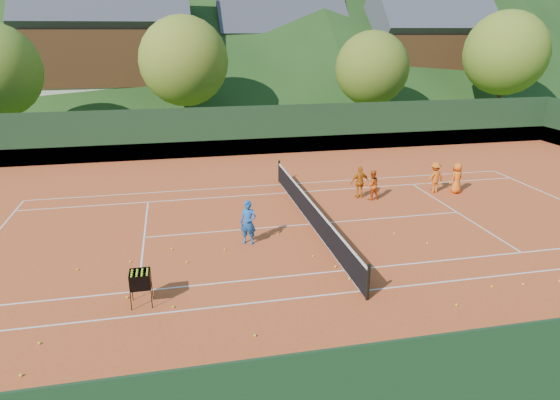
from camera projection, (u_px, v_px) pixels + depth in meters
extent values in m
plane|color=#2C4B17|center=(311.00, 225.00, 19.74)|extent=(400.00, 400.00, 0.00)
cube|color=#C1491F|center=(311.00, 224.00, 19.74)|extent=(40.00, 24.00, 0.02)
imported|color=#1A57A9|center=(248.00, 223.00, 17.68)|extent=(0.70, 0.60, 1.61)
imported|color=#CA5011|center=(372.00, 185.00, 22.41)|extent=(0.75, 0.63, 1.36)
imported|color=orange|center=(360.00, 182.00, 22.62)|extent=(0.89, 0.43, 1.48)
imported|color=orange|center=(457.00, 178.00, 23.29)|extent=(0.83, 0.69, 1.46)
imported|color=orange|center=(435.00, 177.00, 23.37)|extent=(1.04, 0.73, 1.48)
sphere|color=yellow|center=(335.00, 267.00, 16.10)|extent=(0.07, 0.07, 0.07)
sphere|color=yellow|center=(172.00, 249.00, 17.42)|extent=(0.07, 0.07, 0.07)
sphere|color=yellow|center=(173.00, 307.00, 13.77)|extent=(0.07, 0.07, 0.07)
sphere|color=yellow|center=(21.00, 375.00, 11.03)|extent=(0.07, 0.07, 0.07)
sphere|color=yellow|center=(78.00, 269.00, 15.91)|extent=(0.07, 0.07, 0.07)
sphere|color=yellow|center=(187.00, 262.00, 16.41)|extent=(0.07, 0.07, 0.07)
sphere|color=yellow|center=(130.00, 262.00, 16.46)|extent=(0.07, 0.07, 0.07)
sphere|color=yellow|center=(278.00, 234.00, 18.67)|extent=(0.07, 0.07, 0.07)
sphere|color=yellow|center=(39.00, 343.00, 12.16)|extent=(0.07, 0.07, 0.07)
sphere|color=yellow|center=(428.00, 243.00, 17.88)|extent=(0.07, 0.07, 0.07)
sphere|color=yellow|center=(313.00, 256.00, 16.86)|extent=(0.07, 0.07, 0.07)
sphere|color=yellow|center=(225.00, 250.00, 17.35)|extent=(0.07, 0.07, 0.07)
sphere|color=yellow|center=(481.00, 227.00, 19.32)|extent=(0.07, 0.07, 0.07)
sphere|color=yellow|center=(394.00, 233.00, 18.74)|extent=(0.07, 0.07, 0.07)
sphere|color=yellow|center=(349.00, 251.00, 17.21)|extent=(0.07, 0.07, 0.07)
sphere|color=yellow|center=(127.00, 297.00, 14.26)|extent=(0.07, 0.07, 0.07)
sphere|color=yellow|center=(149.00, 278.00, 15.39)|extent=(0.07, 0.07, 0.07)
sphere|color=yellow|center=(349.00, 279.00, 15.31)|extent=(0.07, 0.07, 0.07)
sphere|color=yellow|center=(467.00, 336.00, 12.46)|extent=(0.07, 0.07, 0.07)
sphere|color=yellow|center=(560.00, 281.00, 15.18)|extent=(0.07, 0.07, 0.07)
sphere|color=yellow|center=(255.00, 336.00, 12.47)|extent=(0.07, 0.07, 0.07)
sphere|color=yellow|center=(492.00, 286.00, 14.86)|extent=(0.07, 0.07, 0.07)
sphere|color=yellow|center=(523.00, 284.00, 14.99)|extent=(0.07, 0.07, 0.07)
sphere|color=yellow|center=(530.00, 327.00, 12.84)|extent=(0.07, 0.07, 0.07)
sphere|color=yellow|center=(457.00, 305.00, 13.86)|extent=(0.07, 0.07, 0.07)
cube|color=white|center=(361.00, 291.00, 14.66)|extent=(23.77, 0.06, 0.00)
cube|color=silver|center=(281.00, 184.00, 24.81)|extent=(23.77, 0.06, 0.00)
cube|color=white|center=(345.00, 270.00, 15.93)|extent=(23.77, 0.06, 0.00)
cube|color=white|center=(287.00, 193.00, 23.54)|extent=(23.77, 0.06, 0.00)
cube|color=white|center=(144.00, 237.00, 18.46)|extent=(0.06, 8.23, 0.00)
cube|color=silver|center=(457.00, 212.00, 21.01)|extent=(0.06, 8.23, 0.00)
cube|color=white|center=(311.00, 224.00, 19.73)|extent=(12.80, 0.06, 0.00)
cube|color=silver|center=(311.00, 224.00, 19.73)|extent=(0.06, 10.97, 0.00)
cube|color=black|center=(311.00, 213.00, 19.59)|extent=(0.03, 11.97, 0.90)
cube|color=white|center=(311.00, 202.00, 19.44)|extent=(0.05, 11.97, 0.06)
cylinder|color=black|center=(368.00, 282.00, 14.02)|extent=(0.10, 0.10, 1.10)
cylinder|color=black|center=(279.00, 171.00, 25.09)|extent=(0.10, 0.10, 1.10)
cube|color=black|center=(259.00, 130.00, 30.35)|extent=(40.00, 0.05, 3.00)
cube|color=#185625|center=(259.00, 146.00, 30.68)|extent=(40.40, 0.05, 1.00)
cylinder|color=black|center=(131.00, 301.00, 13.57)|extent=(0.02, 0.02, 0.55)
cylinder|color=black|center=(152.00, 299.00, 13.68)|extent=(0.02, 0.02, 0.55)
cylinder|color=black|center=(132.00, 292.00, 14.08)|extent=(0.02, 0.02, 0.55)
cylinder|color=black|center=(152.00, 290.00, 14.19)|extent=(0.02, 0.02, 0.55)
cube|color=black|center=(141.00, 287.00, 13.79)|extent=(0.55, 0.55, 0.02)
cube|color=black|center=(140.00, 284.00, 13.46)|extent=(0.55, 0.02, 0.45)
cube|color=black|center=(141.00, 275.00, 13.97)|extent=(0.55, 0.02, 0.45)
cube|color=black|center=(130.00, 280.00, 13.66)|extent=(0.02, 0.55, 0.45)
cube|color=black|center=(150.00, 278.00, 13.77)|extent=(0.02, 0.55, 0.45)
sphere|color=#CCE526|center=(131.00, 277.00, 13.43)|extent=(0.07, 0.07, 0.07)
sphere|color=#CCE526|center=(132.00, 275.00, 13.55)|extent=(0.07, 0.07, 0.07)
sphere|color=#CCE526|center=(132.00, 273.00, 13.68)|extent=(0.07, 0.07, 0.07)
sphere|color=#CCE526|center=(132.00, 270.00, 13.81)|extent=(0.07, 0.07, 0.07)
sphere|color=#CCE526|center=(137.00, 277.00, 13.45)|extent=(0.07, 0.07, 0.07)
sphere|color=#CCE526|center=(137.00, 274.00, 13.58)|extent=(0.07, 0.07, 0.07)
sphere|color=#CCE526|center=(137.00, 272.00, 13.71)|extent=(0.07, 0.07, 0.07)
sphere|color=#CCE526|center=(137.00, 270.00, 13.83)|extent=(0.07, 0.07, 0.07)
sphere|color=#CCE526|center=(142.00, 276.00, 13.48)|extent=(0.07, 0.07, 0.07)
sphere|color=#CCE526|center=(142.00, 274.00, 13.61)|extent=(0.07, 0.07, 0.07)
sphere|color=#CCE526|center=(142.00, 272.00, 13.73)|extent=(0.07, 0.07, 0.07)
sphere|color=#CCE526|center=(142.00, 270.00, 13.86)|extent=(0.07, 0.07, 0.07)
sphere|color=#CCE526|center=(147.00, 276.00, 13.51)|extent=(0.07, 0.07, 0.07)
sphere|color=#CCE526|center=(147.00, 273.00, 13.63)|extent=(0.07, 0.07, 0.07)
sphere|color=#CCE526|center=(147.00, 271.00, 13.76)|extent=(0.07, 0.07, 0.07)
sphere|color=#CCE526|center=(148.00, 269.00, 13.89)|extent=(0.07, 0.07, 0.07)
cube|color=beige|center=(116.00, 99.00, 45.04)|extent=(12.00, 9.00, 2.88)
cube|color=#39200F|center=(111.00, 56.00, 43.85)|extent=(12.24, 9.18, 4.48)
cube|color=#3E3D45|center=(108.00, 22.00, 42.94)|extent=(13.80, 9.93, 9.93)
cube|color=beige|center=(279.00, 91.00, 51.99)|extent=(11.00, 8.00, 2.52)
cube|color=#361C0E|center=(279.00, 59.00, 50.95)|extent=(11.22, 8.16, 3.92)
cube|color=#3C3B43|center=(279.00, 33.00, 50.13)|extent=(12.65, 8.82, 8.82)
cube|color=beige|center=(421.00, 92.00, 51.05)|extent=(10.00, 8.00, 2.70)
cube|color=#38200F|center=(424.00, 57.00, 49.94)|extent=(10.20, 8.16, 4.20)
cube|color=#43434B|center=(427.00, 28.00, 49.07)|extent=(11.50, 8.82, 8.82)
cylinder|color=#3F2619|center=(3.00, 126.00, 32.77)|extent=(0.36, 0.36, 2.70)
cylinder|color=#3F2619|center=(187.00, 114.00, 36.98)|extent=(0.36, 0.36, 2.88)
sphere|color=#567820|center=(184.00, 61.00, 35.77)|extent=(6.40, 6.40, 6.40)
cylinder|color=#3E2719|center=(369.00, 112.00, 38.91)|extent=(0.36, 0.36, 2.52)
sphere|color=#496A1C|center=(372.00, 68.00, 37.85)|extent=(5.60, 5.60, 5.60)
cylinder|color=#3D2918|center=(499.00, 102.00, 42.14)|extent=(0.36, 0.36, 3.06)
sphere|color=#4E751F|center=(506.00, 53.00, 40.85)|extent=(6.80, 6.80, 6.80)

